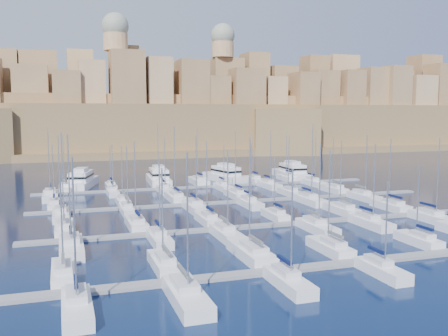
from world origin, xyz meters
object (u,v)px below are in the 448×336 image
object	(u,v)px
sailboat_2	(251,253)
motor_yacht_b	(159,178)
sailboat_4	(419,240)
motor_yacht_c	(225,175)
sailboat_0	(64,273)
motor_yacht_d	(292,172)
motor_yacht_a	(82,181)

from	to	relation	value
sailboat_2	motor_yacht_b	size ratio (longest dim) A/B	0.94
sailboat_4	motor_yacht_c	bearing A→B (deg)	94.33
sailboat_0	motor_yacht_d	bearing A→B (deg)	48.55
sailboat_2	motor_yacht_c	xyz separation A→B (m)	(19.36, 69.03, 0.96)
sailboat_2	motor_yacht_c	distance (m)	71.70
motor_yacht_b	motor_yacht_c	distance (m)	18.06
motor_yacht_c	motor_yacht_a	bearing A→B (deg)	179.54
motor_yacht_b	motor_yacht_d	bearing A→B (deg)	0.34
motor_yacht_b	motor_yacht_d	distance (m)	38.10
motor_yacht_c	sailboat_0	bearing A→B (deg)	-121.03
sailboat_0	motor_yacht_a	xyz separation A→B (m)	(4.83, 70.23, 1.00)
motor_yacht_a	sailboat_4	bearing A→B (deg)	-58.91
motor_yacht_d	motor_yacht_a	bearing A→B (deg)	-179.90
sailboat_4	motor_yacht_c	distance (m)	70.49
sailboat_4	motor_yacht_a	world-z (taller)	sailboat_4
sailboat_0	motor_yacht_b	xyz separation A→B (m)	(24.02, 70.10, 1.00)
motor_yacht_c	motor_yacht_d	xyz separation A→B (m)	(20.04, 0.40, -0.00)
sailboat_2	motor_yacht_c	size ratio (longest dim) A/B	0.94
sailboat_0	motor_yacht_d	xyz separation A→B (m)	(62.11, 70.33, 1.00)
motor_yacht_b	motor_yacht_c	xyz separation A→B (m)	(18.05, -0.17, 0.00)
sailboat_0	motor_yacht_a	size ratio (longest dim) A/B	0.72
sailboat_4	motor_yacht_d	xyz separation A→B (m)	(14.72, 70.68, 1.01)
sailboat_4	motor_yacht_d	bearing A→B (deg)	78.23
sailboat_2	motor_yacht_b	world-z (taller)	sailboat_2
sailboat_0	motor_yacht_b	distance (m)	74.11
sailboat_2	motor_yacht_a	distance (m)	71.61
sailboat_0	sailboat_4	world-z (taller)	sailboat_0
sailboat_2	sailboat_4	bearing A→B (deg)	-2.91
sailboat_0	sailboat_4	xyz separation A→B (m)	(47.39, -0.35, -0.01)
sailboat_4	motor_yacht_b	distance (m)	74.24
sailboat_2	motor_yacht_d	xyz separation A→B (m)	(39.40, 69.43, 0.96)
sailboat_0	sailboat_2	xyz separation A→B (m)	(22.72, 0.91, 0.04)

